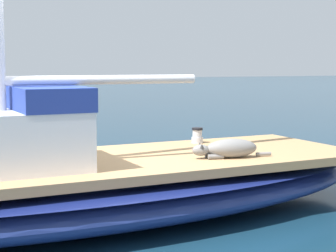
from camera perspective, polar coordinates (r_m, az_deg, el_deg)
The scene contains 4 objects.
ground_plane at distance 6.42m, azimuth -8.34°, elevation -9.39°, with size 120.00×120.00×0.00m, color #143347.
sailboat_main at distance 6.34m, azimuth -8.39°, elevation -6.47°, with size 2.89×7.36×0.66m.
dog_grey at distance 6.46m, azimuth 6.19°, elevation -2.30°, with size 0.36×0.95×0.22m.
deck_winch at distance 7.63m, azimuth 3.00°, elevation -1.00°, with size 0.16×0.16×0.21m.
Camera 1 is at (-5.98, 1.56, 1.74)m, focal length 59.88 mm.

